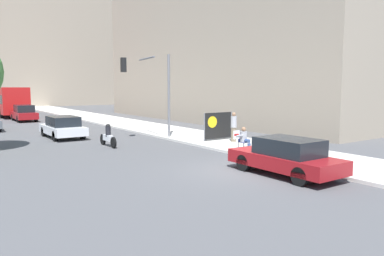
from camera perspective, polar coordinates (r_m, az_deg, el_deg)
The scene contains 11 objects.
ground_plane at distance 14.82m, azimuth 7.54°, elevation -6.44°, with size 160.00×160.00×0.00m, color #4F4F51.
sidewalk_curb at distance 29.32m, azimuth -6.45°, elevation 0.02°, with size 4.21×90.00×0.13m, color beige.
seated_protester at distance 18.31m, azimuth 7.98°, elevation -1.58°, with size 0.92×0.77×1.19m.
jogger_on_sidewalk at distance 21.47m, azimuth 6.37°, elevation 0.18°, with size 0.34×0.34×1.68m.
protest_banner at distance 22.02m, azimuth 3.98°, elevation 0.39°, with size 2.08×0.06×1.63m.
traffic_light_pole at distance 23.06m, azimuth -6.22°, elevation 7.16°, with size 3.05×2.81×5.13m.
parked_car_curbside at distance 14.23m, azimuth 14.13°, elevation -4.24°, with size 1.78×4.38×1.39m.
car_on_road_nearest at distance 25.27m, azimuth -19.09°, elevation 0.15°, with size 1.89×4.43×1.39m.
car_on_road_distant at distance 38.91m, azimuth -24.22°, elevation 2.08°, with size 1.73×4.37×1.55m.
city_bus_on_road at distance 47.44m, azimuth -26.39°, elevation 3.94°, with size 2.61×12.46×3.19m.
motorcycle_on_road at distance 20.95m, azimuth -12.68°, elevation -1.30°, with size 0.28×2.10×1.25m.
Camera 1 is at (-9.77, -10.66, 3.26)m, focal length 35.00 mm.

